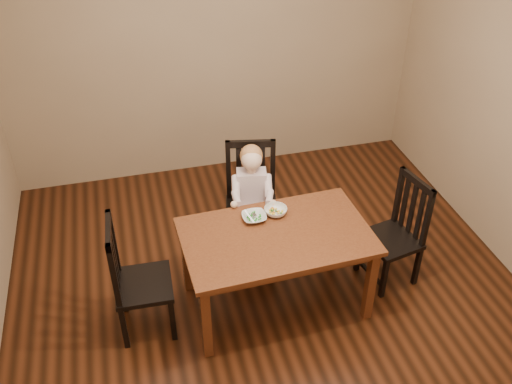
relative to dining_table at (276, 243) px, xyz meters
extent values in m
cube|color=#451F0E|center=(-0.03, 0.06, -0.59)|extent=(4.00, 4.00, 0.01)
cube|color=#9A8162|center=(-0.03, 2.06, 0.76)|extent=(4.00, 0.01, 2.70)
cube|color=#512613|center=(0.00, 0.00, 0.06)|extent=(1.38, 0.86, 0.04)
cube|color=#512613|center=(0.00, 0.00, 0.01)|extent=(1.26, 0.75, 0.07)
cube|color=#512613|center=(-0.60, -0.36, -0.28)|extent=(0.07, 0.07, 0.64)
cube|color=#512613|center=(0.62, -0.32, -0.28)|extent=(0.07, 0.07, 0.64)
cube|color=#512613|center=(-0.62, 0.32, -0.28)|extent=(0.07, 0.07, 0.64)
cube|color=#512613|center=(0.60, 0.36, -0.28)|extent=(0.07, 0.07, 0.64)
cube|color=black|center=(-0.02, 0.65, -0.18)|extent=(0.49, 0.48, 0.04)
cube|color=black|center=(0.19, 0.78, -0.40)|extent=(0.05, 0.05, 0.39)
cube|color=black|center=(-0.16, 0.86, -0.40)|extent=(0.05, 0.05, 0.39)
cube|color=black|center=(0.13, 0.45, -0.40)|extent=(0.05, 0.05, 0.39)
cube|color=black|center=(-0.23, 0.52, -0.40)|extent=(0.05, 0.05, 0.39)
cube|color=black|center=(0.19, 0.78, 0.11)|extent=(0.05, 0.05, 0.55)
cube|color=black|center=(-0.16, 0.86, 0.11)|extent=(0.05, 0.05, 0.55)
cube|color=black|center=(0.02, 0.82, 0.35)|extent=(0.40, 0.11, 0.06)
cube|color=black|center=(0.11, 0.80, 0.08)|extent=(0.05, 0.03, 0.47)
cube|color=black|center=(0.02, 0.82, 0.08)|extent=(0.05, 0.03, 0.47)
cube|color=black|center=(-0.08, 0.84, 0.08)|extent=(0.05, 0.03, 0.47)
cube|color=black|center=(-0.97, 0.01, -0.19)|extent=(0.41, 0.43, 0.04)
cube|color=black|center=(-1.13, 0.20, -0.40)|extent=(0.04, 0.04, 0.38)
cube|color=black|center=(-1.14, -0.16, -0.40)|extent=(0.04, 0.04, 0.38)
cube|color=black|center=(-0.79, 0.18, -0.40)|extent=(0.04, 0.04, 0.38)
cube|color=black|center=(-0.81, -0.17, -0.40)|extent=(0.04, 0.04, 0.38)
cube|color=black|center=(-1.13, 0.20, 0.09)|extent=(0.04, 0.04, 0.53)
cube|color=black|center=(-1.14, -0.16, 0.09)|extent=(0.04, 0.04, 0.53)
cube|color=black|center=(-1.13, 0.02, 0.33)|extent=(0.05, 0.39, 0.06)
cube|color=black|center=(-1.13, 0.11, 0.07)|extent=(0.02, 0.04, 0.46)
cube|color=black|center=(-1.13, 0.02, 0.07)|extent=(0.02, 0.04, 0.46)
cube|color=black|center=(-1.14, -0.07, 0.07)|extent=(0.02, 0.04, 0.46)
cube|color=black|center=(0.95, 0.04, -0.21)|extent=(0.45, 0.46, 0.04)
cube|color=black|center=(1.14, -0.09, -0.41)|extent=(0.04, 0.04, 0.37)
cube|color=black|center=(1.07, 0.24, -0.41)|extent=(0.04, 0.04, 0.37)
cube|color=black|center=(0.82, -0.16, -0.41)|extent=(0.04, 0.04, 0.37)
cube|color=black|center=(0.75, 0.18, -0.41)|extent=(0.04, 0.04, 0.37)
cube|color=black|center=(1.14, -0.09, 0.06)|extent=(0.04, 0.04, 0.51)
cube|color=black|center=(1.07, 0.24, 0.06)|extent=(0.04, 0.04, 0.51)
cube|color=black|center=(1.10, 0.08, 0.29)|extent=(0.11, 0.37, 0.05)
cube|color=black|center=(1.12, -0.01, 0.04)|extent=(0.03, 0.04, 0.44)
cube|color=black|center=(1.10, 0.08, 0.04)|extent=(0.03, 0.04, 0.44)
cube|color=black|center=(1.08, 0.16, 0.04)|extent=(0.03, 0.04, 0.44)
imported|color=silver|center=(-0.11, 0.21, 0.10)|extent=(0.18, 0.18, 0.04)
imported|color=silver|center=(0.06, 0.23, 0.11)|extent=(0.19, 0.19, 0.05)
cube|color=silver|center=(-0.15, 0.18, 0.13)|extent=(0.05, 0.11, 0.05)
cube|color=silver|center=(-0.15, 0.18, 0.11)|extent=(0.03, 0.04, 0.01)
camera|label=1|loc=(-0.93, -2.99, 2.67)|focal=40.00mm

